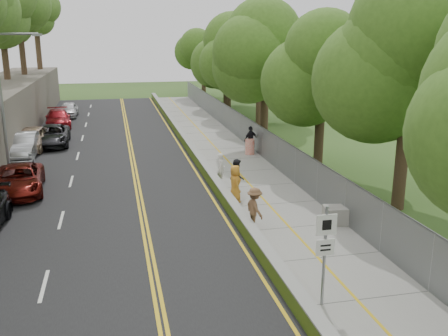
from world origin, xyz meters
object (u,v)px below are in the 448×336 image
streetlight (5,94)px  signpost (325,245)px  concrete_block (337,215)px  painter_0 (235,184)px  construction_barrel (250,147)px  person_far (251,140)px  car_2 (19,180)px

streetlight → signpost: 20.72m
concrete_block → painter_0: 5.16m
construction_barrel → person_far: person_far is taller
car_2 → person_far: 14.99m
person_far → car_2: bearing=-0.3°
concrete_block → painter_0: bearing=133.8°
painter_0 → person_far: size_ratio=0.99×
painter_0 → person_far: 10.26m
painter_0 → car_2: bearing=66.3°
construction_barrel → car_2: bearing=-157.7°
concrete_block → person_far: bearing=90.4°
signpost → painter_0: bearing=91.8°
concrete_block → person_far: person_far is taller
signpost → person_far: size_ratio=1.70×
streetlight → car_2: size_ratio=1.61×
concrete_block → car_2: (-13.86, 7.42, 0.31)m
construction_barrel → person_far: 0.57m
streetlight → signpost: size_ratio=2.58×
person_far → signpost: bearing=57.1°
streetlight → person_far: (14.66, 2.37, -3.68)m
construction_barrel → painter_0: size_ratio=0.56×
construction_barrel → car_2: car_2 is taller
streetlight → concrete_block: bearing=-36.7°
construction_barrel → painter_0: 9.87m
concrete_block → painter_0: size_ratio=0.61×
streetlight → concrete_block: 18.89m
concrete_block → person_far: size_ratio=0.61×
concrete_block → car_2: size_ratio=0.22×
streetlight → person_far: bearing=9.2°
signpost → concrete_block: (3.25, 6.02, -1.54)m
construction_barrel → painter_0: (-3.30, -9.30, 0.39)m
construction_barrel → concrete_block: (0.25, -13.00, -0.14)m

